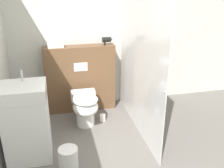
% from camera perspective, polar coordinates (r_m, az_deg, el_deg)
% --- Properties ---
extents(wall_back, '(8.00, 0.06, 2.50)m').
position_cam_1_polar(wall_back, '(4.34, -5.43, 10.82)').
color(wall_back, silver).
rests_on(wall_back, ground_plane).
extents(partition_panel, '(1.17, 0.25, 1.14)m').
position_cam_1_polar(partition_panel, '(4.30, -7.19, 1.21)').
color(partition_panel, brown).
rests_on(partition_panel, ground_plane).
extents(shower_glass, '(0.04, 1.93, 2.05)m').
position_cam_1_polar(shower_glass, '(3.58, 6.05, 4.67)').
color(shower_glass, silver).
rests_on(shower_glass, ground_plane).
extents(toilet, '(0.39, 0.60, 0.50)m').
position_cam_1_polar(toilet, '(3.87, -6.17, -5.39)').
color(toilet, white).
rests_on(toilet, ground_plane).
extents(sink_vanity, '(0.54, 0.49, 1.13)m').
position_cam_1_polar(sink_vanity, '(3.27, -18.89, -8.28)').
color(sink_vanity, white).
rests_on(sink_vanity, ground_plane).
extents(hair_drier, '(0.17, 0.09, 0.13)m').
position_cam_1_polar(hair_drier, '(4.16, -1.16, 10.10)').
color(hair_drier, black).
rests_on(hair_drier, partition_panel).
extents(folded_towel, '(0.25, 0.15, 0.07)m').
position_cam_1_polar(folded_towel, '(4.12, -12.76, 8.66)').
color(folded_towel, white).
rests_on(folded_towel, partition_panel).
extents(spare_toilet_roll, '(0.09, 0.09, 0.11)m').
position_cam_1_polar(spare_toilet_roll, '(4.09, -2.16, -7.69)').
color(spare_toilet_roll, white).
rests_on(spare_toilet_roll, ground_plane).
extents(waste_bin, '(0.23, 0.23, 0.30)m').
position_cam_1_polar(waste_bin, '(3.12, -9.89, -16.65)').
color(waste_bin, silver).
rests_on(waste_bin, ground_plane).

